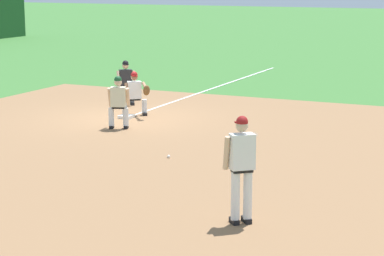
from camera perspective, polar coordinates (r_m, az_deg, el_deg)
ground_plane at (r=22.20m, az=-5.03°, el=0.76°), size 160.00×160.00×0.00m
infield_dirt_patch at (r=17.41m, az=-1.83°, el=-2.18°), size 18.00×18.00×0.01m
foul_line_stripe at (r=28.20m, az=1.80°, el=3.11°), size 13.55×0.10×0.00m
first_base_bag at (r=22.19m, az=-5.03°, el=0.88°), size 0.38×0.38×0.09m
baseball at (r=17.27m, az=-1.80°, el=-2.18°), size 0.07×0.07×0.07m
pitcher at (r=12.55m, az=3.83°, el=-2.65°), size 0.85×0.56×1.86m
first_baseman at (r=22.38m, az=-4.33°, el=2.76°), size 0.77×1.07×1.34m
baserunner at (r=20.53m, az=-5.64°, el=2.12°), size 0.58×0.67×1.46m
umpire at (r=24.30m, az=-5.07°, el=3.59°), size 0.66×0.68×1.46m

